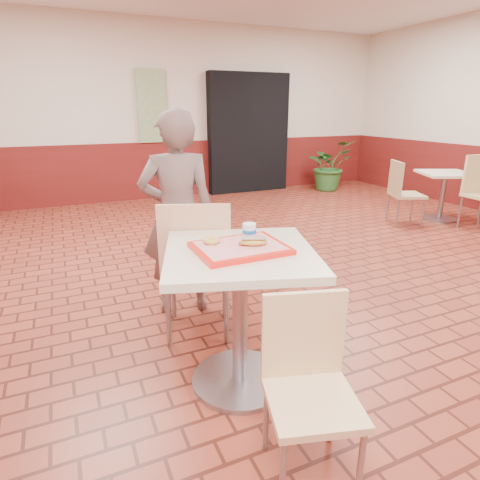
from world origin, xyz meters
name	(u,v)px	position (x,y,z in m)	size (l,w,h in m)	color
room_shell	(387,120)	(0.00, 0.00, 1.50)	(8.01, 10.01, 3.01)	maroon
wainscot_band	(372,253)	(0.00, 0.00, 0.50)	(8.00, 10.00, 1.00)	#5A1411
corridor_doorway	(249,134)	(1.20, 4.88, 1.10)	(1.60, 0.22, 2.20)	black
promo_poster	(152,106)	(-0.60, 4.94, 1.60)	(0.50, 0.03, 1.20)	gray
main_table	(240,297)	(-1.32, -0.41, 0.57)	(0.81, 0.81, 0.85)	beige
chair_main_front	(308,378)	(-1.28, -1.06, 0.46)	(0.47, 0.47, 0.83)	#E7C18A
chair_main_back	(196,263)	(-1.38, 0.19, 0.56)	(0.60, 0.60, 1.01)	#E2B188
customer	(178,216)	(-1.38, 0.64, 0.79)	(0.58, 0.38, 1.59)	#6E5855
serving_tray	(240,248)	(-1.32, -0.41, 0.86)	(0.48, 0.38, 0.03)	red
ring_donut	(211,240)	(-1.45, -0.31, 0.90)	(0.10, 0.10, 0.03)	gold
long_john_donut	(253,241)	(-1.25, -0.44, 0.90)	(0.16, 0.12, 0.05)	gold
paper_cup	(249,232)	(-1.24, -0.35, 0.93)	(0.08, 0.08, 0.10)	silver
second_table	(444,188)	(2.89, 1.79, 0.47)	(0.66, 0.66, 0.70)	beige
chair_second_left	(402,190)	(2.15, 1.84, 0.50)	(0.53, 0.53, 0.89)	tan
potted_plant	(329,165)	(2.71, 4.33, 0.49)	(0.88, 0.76, 0.97)	#275E25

